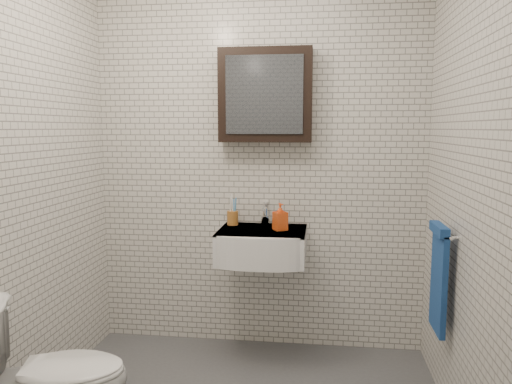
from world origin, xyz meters
TOP-DOWN VIEW (x-y plane):
  - room_shell at (0.00, 0.00)m, footprint 2.22×2.02m
  - washbasin at (0.05, 0.73)m, footprint 0.55×0.50m
  - faucet at (0.05, 0.93)m, footprint 0.06×0.20m
  - mirror_cabinet at (0.05, 0.93)m, footprint 0.60×0.15m
  - towel_rail at (1.04, 0.35)m, footprint 0.09×0.30m
  - toothbrush_cup at (-0.16, 0.91)m, footprint 0.10×0.10m
  - soap_bottle at (0.16, 0.77)m, footprint 0.11×0.11m
  - toilet at (-0.80, -0.34)m, footprint 0.80×0.58m

SIDE VIEW (x-z plane):
  - toilet at x=-0.80m, z-range 0.00..0.73m
  - towel_rail at x=1.04m, z-range 0.43..1.01m
  - washbasin at x=0.05m, z-range 0.66..0.86m
  - toothbrush_cup at x=-0.16m, z-range 0.80..1.00m
  - faucet at x=0.05m, z-range 0.84..0.99m
  - soap_bottle at x=0.16m, z-range 0.85..1.02m
  - room_shell at x=0.00m, z-range 0.21..2.72m
  - mirror_cabinet at x=0.05m, z-range 1.40..2.00m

